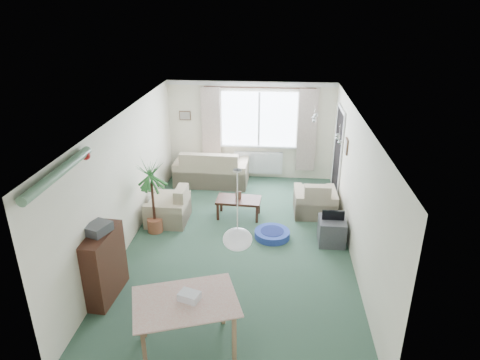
# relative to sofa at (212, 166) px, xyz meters

# --- Properties ---
(ground) EXTENTS (6.50, 6.50, 0.00)m
(ground) POSITION_rel_sofa_xyz_m (0.90, -2.75, -0.43)
(ground) COLOR #2F4F3D
(window) EXTENTS (1.80, 0.03, 1.30)m
(window) POSITION_rel_sofa_xyz_m (1.10, 0.48, 1.07)
(window) COLOR white
(curtain_rod) EXTENTS (2.60, 0.03, 0.03)m
(curtain_rod) POSITION_rel_sofa_xyz_m (1.10, 0.40, 1.84)
(curtain_rod) COLOR black
(curtain_left) EXTENTS (0.45, 0.08, 2.00)m
(curtain_left) POSITION_rel_sofa_xyz_m (-0.05, 0.38, 0.84)
(curtain_left) COLOR beige
(curtain_right) EXTENTS (0.45, 0.08, 2.00)m
(curtain_right) POSITION_rel_sofa_xyz_m (2.25, 0.38, 0.84)
(curtain_right) COLOR beige
(radiator) EXTENTS (1.20, 0.10, 0.55)m
(radiator) POSITION_rel_sofa_xyz_m (1.10, 0.44, -0.03)
(radiator) COLOR white
(doorway) EXTENTS (0.03, 0.95, 2.00)m
(doorway) POSITION_rel_sofa_xyz_m (2.89, -0.55, 0.57)
(doorway) COLOR black
(pendant_lamp) EXTENTS (0.36, 0.36, 0.36)m
(pendant_lamp) POSITION_rel_sofa_xyz_m (1.10, -5.05, 1.05)
(pendant_lamp) COLOR white
(tinsel_garland) EXTENTS (1.60, 1.60, 0.12)m
(tinsel_garland) POSITION_rel_sofa_xyz_m (-1.02, -5.05, 1.85)
(tinsel_garland) COLOR #196626
(bauble_cluster_a) EXTENTS (0.20, 0.20, 0.20)m
(bauble_cluster_a) POSITION_rel_sofa_xyz_m (2.20, -1.85, 1.79)
(bauble_cluster_a) COLOR silver
(bauble_cluster_b) EXTENTS (0.20, 0.20, 0.20)m
(bauble_cluster_b) POSITION_rel_sofa_xyz_m (2.50, -3.05, 1.79)
(bauble_cluster_b) COLOR silver
(wall_picture_back) EXTENTS (0.28, 0.03, 0.22)m
(wall_picture_back) POSITION_rel_sofa_xyz_m (-0.70, 0.48, 1.12)
(wall_picture_back) COLOR brown
(wall_picture_right) EXTENTS (0.03, 0.24, 0.30)m
(wall_picture_right) POSITION_rel_sofa_xyz_m (2.88, -1.55, 1.12)
(wall_picture_right) COLOR brown
(sofa) EXTENTS (1.75, 0.96, 0.87)m
(sofa) POSITION_rel_sofa_xyz_m (0.00, 0.00, 0.00)
(sofa) COLOR beige
(sofa) RESTS_ON ground
(armchair_corner) EXTENTS (0.87, 0.82, 0.76)m
(armchair_corner) POSITION_rel_sofa_xyz_m (2.38, -1.40, -0.05)
(armchair_corner) COLOR beige
(armchair_corner) RESTS_ON ground
(armchair_left) EXTENTS (0.80, 0.84, 0.74)m
(armchair_left) POSITION_rel_sofa_xyz_m (-0.60, -2.00, -0.06)
(armchair_left) COLOR beige
(armchair_left) RESTS_ON ground
(coffee_table) EXTENTS (0.92, 0.54, 0.40)m
(coffee_table) POSITION_rel_sofa_xyz_m (0.81, -1.69, -0.23)
(coffee_table) COLOR black
(coffee_table) RESTS_ON ground
(photo_frame) EXTENTS (0.12, 0.07, 0.16)m
(photo_frame) POSITION_rel_sofa_xyz_m (0.80, -1.69, 0.05)
(photo_frame) COLOR brown
(photo_frame) RESTS_ON coffee_table
(bookshelf) EXTENTS (0.36, 0.90, 1.08)m
(bookshelf) POSITION_rel_sofa_xyz_m (-0.94, -4.40, 0.11)
(bookshelf) COLOR black
(bookshelf) RESTS_ON ground
(hifi_box) EXTENTS (0.38, 0.42, 0.14)m
(hifi_box) POSITION_rel_sofa_xyz_m (-0.96, -4.38, 0.72)
(hifi_box) COLOR #404146
(hifi_box) RESTS_ON bookshelf
(houseplant) EXTENTS (0.67, 0.67, 1.47)m
(houseplant) POSITION_rel_sofa_xyz_m (-0.75, -2.44, 0.30)
(houseplant) COLOR #1F5B26
(houseplant) RESTS_ON ground
(dining_table) EXTENTS (1.36, 1.12, 0.73)m
(dining_table) POSITION_rel_sofa_xyz_m (0.48, -5.35, -0.07)
(dining_table) COLOR #9D6F55
(dining_table) RESTS_ON ground
(gift_box) EXTENTS (0.29, 0.25, 0.12)m
(gift_box) POSITION_rel_sofa_xyz_m (0.53, -5.32, 0.36)
(gift_box) COLOR white
(gift_box) RESTS_ON dining_table
(tv_cube) EXTENTS (0.48, 0.53, 0.48)m
(tv_cube) POSITION_rel_sofa_xyz_m (2.60, -2.56, -0.19)
(tv_cube) COLOR #39383D
(tv_cube) RESTS_ON ground
(pet_bed) EXTENTS (0.87, 0.87, 0.13)m
(pet_bed) POSITION_rel_sofa_xyz_m (1.51, -2.47, -0.37)
(pet_bed) COLOR #223B9F
(pet_bed) RESTS_ON ground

